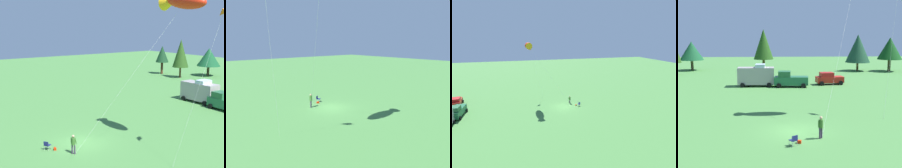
{
  "view_description": "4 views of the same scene",
  "coord_description": "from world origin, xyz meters",
  "views": [
    {
      "loc": [
        24.65,
        -13.72,
        10.99
      ],
      "look_at": [
        3.38,
        1.14,
        6.12
      ],
      "focal_mm": 50.0,
      "sensor_mm": 36.0,
      "label": 1
    },
    {
      "loc": [
        16.32,
        20.48,
        8.15
      ],
      "look_at": [
        -0.05,
        1.22,
        3.21
      ],
      "focal_mm": 35.0,
      "sensor_mm": 36.0,
      "label": 2
    },
    {
      "loc": [
        -34.71,
        9.19,
        15.03
      ],
      "look_at": [
        3.32,
        -0.88,
        4.27
      ],
      "focal_mm": 28.0,
      "sensor_mm": 36.0,
      "label": 3
    },
    {
      "loc": [
        -1.71,
        -24.49,
        7.98
      ],
      "look_at": [
        -0.31,
        2.52,
        3.51
      ],
      "focal_mm": 50.0,
      "sensor_mm": 36.0,
      "label": 4
    }
  ],
  "objects": [
    {
      "name": "ground_plane",
      "position": [
        0.0,
        0.0,
        0.0
      ],
      "size": [
        160.0,
        160.0,
        0.0
      ],
      "primitive_type": "plane",
      "color": "#457D3C"
    },
    {
      "name": "person_kite_flyer",
      "position": [
        1.81,
        -1.84,
        1.02
      ],
      "size": [
        0.49,
        0.53,
        1.74
      ],
      "rotation": [
        0.0,
        0.0,
        2.35
      ],
      "color": "#3F3249",
      "rests_on": "ground"
    },
    {
      "name": "folding_chair",
      "position": [
        -0.34,
        -3.38,
        0.49
      ],
      "size": [
        0.66,
        0.66,
        0.82
      ],
      "rotation": [
        0.0,
        0.0,
        2.11
      ],
      "color": "navy",
      "rests_on": "ground"
    },
    {
      "name": "backpack_on_grass",
      "position": [
        0.08,
        -2.8,
        0.11
      ],
      "size": [
        0.37,
        0.31,
        0.22
      ],
      "primitive_type": "cube",
      "rotation": [
        0.0,
        0.0,
        5.97
      ],
      "color": "red",
      "rests_on": "ground"
    }
  ]
}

